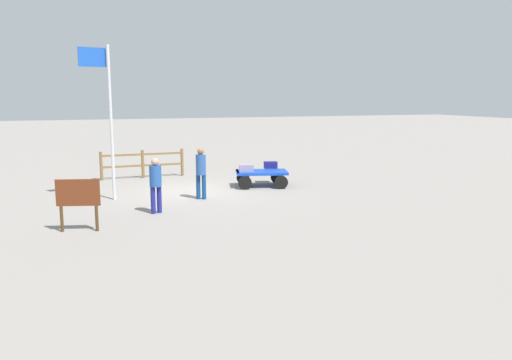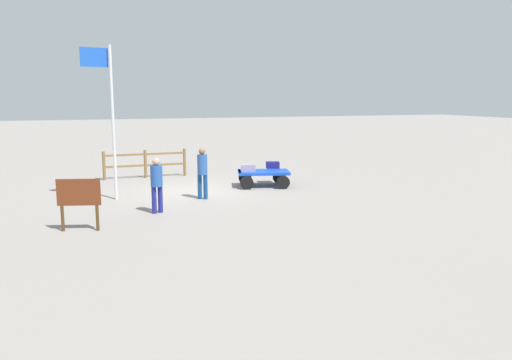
{
  "view_description": "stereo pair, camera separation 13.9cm",
  "coord_description": "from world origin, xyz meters",
  "px_view_note": "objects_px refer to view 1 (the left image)",
  "views": [
    {
      "loc": [
        4.04,
        17.62,
        3.4
      ],
      "look_at": [
        -0.19,
        6.0,
        1.34
      ],
      "focal_mm": 35.52,
      "sensor_mm": 36.0,
      "label": 1
    },
    {
      "loc": [
        3.91,
        17.67,
        3.4
      ],
      "look_at": [
        -0.19,
        6.0,
        1.34
      ],
      "focal_mm": 35.52,
      "sensor_mm": 36.0,
      "label": 2
    }
  ],
  "objects_px": {
    "suitcase_olive": "(246,168)",
    "suitcase_tan": "(271,165)",
    "signboard": "(78,197)",
    "worker_lead": "(201,170)",
    "flagpole": "(107,108)",
    "luggage_cart": "(261,175)",
    "worker_trailing": "(156,181)"
  },
  "relations": [
    {
      "from": "suitcase_olive",
      "to": "luggage_cart",
      "type": "bearing_deg",
      "value": 172.34
    },
    {
      "from": "luggage_cart",
      "to": "suitcase_olive",
      "type": "distance_m",
      "value": 0.64
    },
    {
      "from": "worker_lead",
      "to": "worker_trailing",
      "type": "relative_size",
      "value": 1.05
    },
    {
      "from": "worker_trailing",
      "to": "suitcase_olive",
      "type": "bearing_deg",
      "value": -140.57
    },
    {
      "from": "suitcase_tan",
      "to": "suitcase_olive",
      "type": "bearing_deg",
      "value": 23.0
    },
    {
      "from": "luggage_cart",
      "to": "flagpole",
      "type": "xyz_separation_m",
      "value": [
        5.56,
        0.65,
        2.56
      ]
    },
    {
      "from": "worker_lead",
      "to": "flagpole",
      "type": "height_order",
      "value": "flagpole"
    },
    {
      "from": "flagpole",
      "to": "luggage_cart",
      "type": "bearing_deg",
      "value": -173.29
    },
    {
      "from": "worker_lead",
      "to": "signboard",
      "type": "relative_size",
      "value": 1.27
    },
    {
      "from": "luggage_cart",
      "to": "signboard",
      "type": "relative_size",
      "value": 1.6
    },
    {
      "from": "suitcase_olive",
      "to": "suitcase_tan",
      "type": "bearing_deg",
      "value": -157.0
    },
    {
      "from": "worker_trailing",
      "to": "suitcase_tan",
      "type": "bearing_deg",
      "value": -143.9
    },
    {
      "from": "suitcase_olive",
      "to": "worker_trailing",
      "type": "height_order",
      "value": "worker_trailing"
    },
    {
      "from": "suitcase_tan",
      "to": "worker_lead",
      "type": "relative_size",
      "value": 0.34
    },
    {
      "from": "suitcase_tan",
      "to": "signboard",
      "type": "distance_m",
      "value": 8.82
    },
    {
      "from": "suitcase_tan",
      "to": "flagpole",
      "type": "xyz_separation_m",
      "value": [
        6.18,
        1.23,
        2.28
      ]
    },
    {
      "from": "signboard",
      "to": "worker_trailing",
      "type": "bearing_deg",
      "value": -147.62
    },
    {
      "from": "suitcase_tan",
      "to": "worker_trailing",
      "type": "distance_m",
      "value": 6.28
    },
    {
      "from": "luggage_cart",
      "to": "suitcase_tan",
      "type": "height_order",
      "value": "suitcase_tan"
    },
    {
      "from": "suitcase_olive",
      "to": "signboard",
      "type": "distance_m",
      "value": 7.57
    },
    {
      "from": "worker_trailing",
      "to": "flagpole",
      "type": "distance_m",
      "value": 3.39
    },
    {
      "from": "flagpole",
      "to": "signboard",
      "type": "distance_m",
      "value": 4.5
    },
    {
      "from": "suitcase_tan",
      "to": "worker_lead",
      "type": "height_order",
      "value": "worker_lead"
    },
    {
      "from": "worker_lead",
      "to": "flagpole",
      "type": "xyz_separation_m",
      "value": [
        2.85,
        -0.9,
        2.02
      ]
    },
    {
      "from": "luggage_cart",
      "to": "signboard",
      "type": "bearing_deg",
      "value": 34.17
    },
    {
      "from": "suitcase_olive",
      "to": "worker_trailing",
      "type": "relative_size",
      "value": 0.37
    },
    {
      "from": "suitcase_olive",
      "to": "signboard",
      "type": "xyz_separation_m",
      "value": [
        6.04,
        4.56,
        0.17
      ]
    },
    {
      "from": "luggage_cart",
      "to": "signboard",
      "type": "xyz_separation_m",
      "value": [
        6.6,
        4.48,
        0.45
      ]
    },
    {
      "from": "luggage_cart",
      "to": "worker_lead",
      "type": "bearing_deg",
      "value": 29.83
    },
    {
      "from": "worker_lead",
      "to": "worker_trailing",
      "type": "distance_m",
      "value": 2.34
    },
    {
      "from": "flagpole",
      "to": "signboard",
      "type": "relative_size",
      "value": 3.73
    },
    {
      "from": "luggage_cart",
      "to": "worker_trailing",
      "type": "height_order",
      "value": "worker_trailing"
    }
  ]
}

